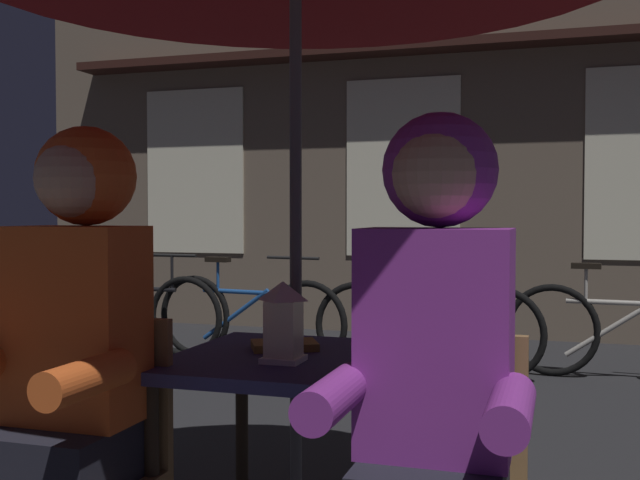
{
  "coord_description": "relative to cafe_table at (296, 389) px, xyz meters",
  "views": [
    {
      "loc": [
        0.75,
        -2.14,
        1.16
      ],
      "look_at": [
        0.0,
        0.24,
        1.08
      ],
      "focal_mm": 42.96,
      "sensor_mm": 36.0,
      "label": 1
    }
  ],
  "objects": [
    {
      "name": "bicycle_nearest",
      "position": [
        -2.63,
        3.39,
        -0.29
      ],
      "size": [
        1.68,
        0.15,
        0.84
      ],
      "color": "black",
      "rests_on": "ground_plane"
    },
    {
      "name": "person_right_hooded",
      "position": [
        0.48,
        -0.43,
        0.21
      ],
      "size": [
        0.45,
        0.56,
        1.4
      ],
      "color": "black",
      "rests_on": "ground_plane"
    },
    {
      "name": "chair_left",
      "position": [
        -0.48,
        -0.37,
        -0.15
      ],
      "size": [
        0.4,
        0.4,
        0.87
      ],
      "color": "olive",
      "rests_on": "ground_plane"
    },
    {
      "name": "cafe_table",
      "position": [
        0.0,
        0.0,
        0.0
      ],
      "size": [
        0.72,
        0.72,
        0.74
      ],
      "color": "navy",
      "rests_on": "ground_plane"
    },
    {
      "name": "lantern",
      "position": [
        -0.0,
        -0.11,
        0.22
      ],
      "size": [
        0.11,
        0.11,
        0.23
      ],
      "color": "white",
      "rests_on": "cafe_table"
    },
    {
      "name": "bicycle_fourth",
      "position": [
        1.2,
        3.5,
        -0.29
      ],
      "size": [
        1.68,
        0.17,
        0.84
      ],
      "color": "black",
      "rests_on": "ground_plane"
    },
    {
      "name": "bicycle_third",
      "position": [
        -0.17,
        3.27,
        -0.29
      ],
      "size": [
        1.68,
        0.13,
        0.84
      ],
      "color": "black",
      "rests_on": "ground_plane"
    },
    {
      "name": "shopfront_building",
      "position": [
        0.39,
        5.4,
        2.45
      ],
      "size": [
        10.0,
        0.93,
        6.2
      ],
      "color": "#6B5B4C",
      "rests_on": "ground_plane"
    },
    {
      "name": "person_left_hooded",
      "position": [
        -0.48,
        -0.43,
        0.21
      ],
      "size": [
        0.45,
        0.56,
        1.4
      ],
      "color": "black",
      "rests_on": "ground_plane"
    },
    {
      "name": "bicycle_second",
      "position": [
        -1.58,
        3.38,
        -0.29
      ],
      "size": [
        1.67,
        0.28,
        0.84
      ],
      "color": "black",
      "rests_on": "ground_plane"
    },
    {
      "name": "book",
      "position": [
        -0.07,
        0.09,
        0.11
      ],
      "size": [
        0.24,
        0.22,
        0.02
      ],
      "primitive_type": "cube",
      "rotation": [
        0.0,
        0.0,
        0.48
      ],
      "color": "olive",
      "rests_on": "cafe_table"
    }
  ]
}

